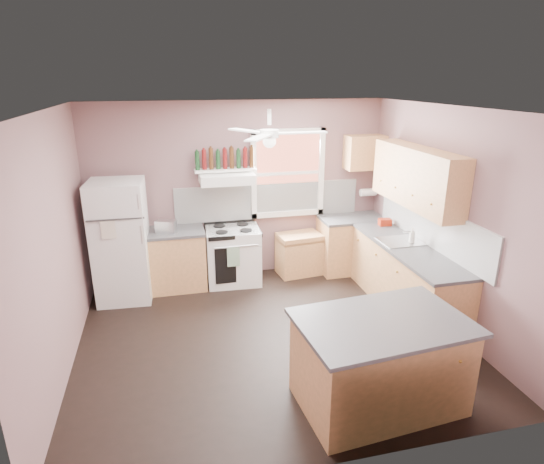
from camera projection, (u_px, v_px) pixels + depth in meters
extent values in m
plane|color=black|center=(270.00, 337.00, 5.55)|extent=(4.50, 4.50, 0.00)
plane|color=white|center=(269.00, 109.00, 4.68)|extent=(4.50, 4.50, 0.00)
cube|color=#755456|center=(240.00, 191.00, 6.98)|extent=(4.50, 0.05, 2.70)
cube|color=#755456|center=(448.00, 219.00, 5.62)|extent=(0.05, 4.00, 2.70)
cube|color=#755456|center=(52.00, 250.00, 4.61)|extent=(0.05, 4.00, 2.70)
cube|color=white|center=(269.00, 201.00, 7.10)|extent=(2.90, 0.03, 0.55)
cube|color=white|center=(430.00, 225.00, 5.94)|extent=(0.03, 2.60, 0.55)
cube|color=brown|center=(287.00, 173.00, 7.02)|extent=(1.00, 0.02, 1.20)
cube|color=white|center=(288.00, 174.00, 7.00)|extent=(1.16, 0.07, 1.36)
cube|color=white|center=(121.00, 241.00, 6.29)|extent=(0.76, 0.74, 1.70)
cube|color=#A87A46|center=(174.00, 260.00, 6.74)|extent=(0.90, 0.60, 0.86)
cube|color=#404042|center=(172.00, 232.00, 6.60)|extent=(0.92, 0.62, 0.04)
cube|color=silver|center=(166.00, 226.00, 6.48)|extent=(0.32, 0.25, 0.18)
cube|color=white|center=(233.00, 255.00, 6.93)|extent=(0.83, 0.69, 0.86)
cube|color=white|center=(227.00, 178.00, 6.59)|extent=(0.78, 0.50, 0.14)
cube|color=white|center=(225.00, 170.00, 6.66)|extent=(0.90, 0.26, 0.03)
cube|color=#A87A46|center=(299.00, 254.00, 7.25)|extent=(0.71, 0.52, 0.67)
cube|color=#A87A46|center=(351.00, 245.00, 7.36)|extent=(1.00, 0.60, 0.86)
cube|color=#A87A46|center=(405.00, 279.00, 6.12)|extent=(0.60, 2.20, 0.86)
cube|color=#404042|center=(352.00, 218.00, 7.22)|extent=(1.02, 0.62, 0.04)
cube|color=#404042|center=(408.00, 248.00, 5.97)|extent=(0.62, 2.22, 0.04)
cube|color=silver|center=(400.00, 242.00, 6.15)|extent=(0.55, 0.45, 0.03)
cylinder|color=silver|center=(412.00, 236.00, 6.16)|extent=(0.03, 0.03, 0.14)
cube|color=#A87A46|center=(416.00, 177.00, 5.89)|extent=(0.33, 1.80, 0.76)
cube|color=#A87A46|center=(365.00, 152.00, 7.05)|extent=(0.60, 0.33, 0.52)
cylinder|color=white|center=(368.00, 192.00, 7.32)|extent=(0.26, 0.12, 0.12)
cube|color=#A87A46|center=(380.00, 364.00, 4.31)|extent=(1.55, 1.06, 0.86)
cube|color=#404042|center=(383.00, 322.00, 4.17)|extent=(1.65, 1.15, 0.04)
cylinder|color=white|center=(269.00, 134.00, 4.76)|extent=(0.20, 0.20, 0.08)
imported|color=silver|center=(412.00, 236.00, 6.05)|extent=(0.11, 0.11, 0.22)
cube|color=#A4230E|center=(385.00, 222.00, 6.80)|extent=(0.19, 0.14, 0.10)
cylinder|color=#143819|center=(197.00, 161.00, 6.53)|extent=(0.06, 0.06, 0.27)
cylinder|color=#590F0F|center=(204.00, 160.00, 6.55)|extent=(0.06, 0.06, 0.29)
cylinder|color=#3F230F|center=(211.00, 159.00, 6.56)|extent=(0.06, 0.06, 0.31)
cylinder|color=#143819|center=(218.00, 160.00, 6.59)|extent=(0.06, 0.06, 0.27)
cylinder|color=#590F0F|center=(225.00, 159.00, 6.61)|extent=(0.06, 0.06, 0.29)
cylinder|color=#3F230F|center=(232.00, 158.00, 6.63)|extent=(0.06, 0.06, 0.31)
cylinder|color=#143819|center=(238.00, 159.00, 6.66)|extent=(0.06, 0.06, 0.27)
cylinder|color=#590F0F|center=(245.00, 158.00, 6.68)|extent=(0.06, 0.06, 0.29)
cylinder|color=#3F230F|center=(252.00, 157.00, 6.70)|extent=(0.06, 0.06, 0.31)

